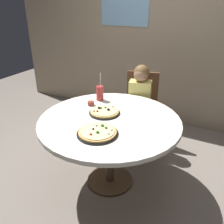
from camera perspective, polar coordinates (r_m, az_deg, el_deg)
The scene contains 9 objects.
ground_plane at distance 2.66m, azimuth -0.52°, elevation -16.14°, with size 8.00×8.00×0.00m, color slate.
wall_with_window at distance 3.60m, azimuth 13.07°, elevation 19.96°, with size 5.20×0.14×2.90m.
dining_table at distance 2.27m, azimuth -0.58°, elevation -3.56°, with size 1.34×1.34×0.75m.
chair_wooden at distance 3.07m, azimuth 6.91°, elevation 1.59°, with size 0.48×0.48×0.95m.
diner_child at distance 2.93m, azimuth 6.29°, elevation -0.64°, with size 0.33×0.43×1.08m.
pizza_veggie at distance 1.98m, azimuth -3.49°, elevation -4.93°, with size 0.35×0.35×0.05m.
pizza_cheese at distance 2.33m, azimuth -1.81°, elevation 0.03°, with size 0.30×0.30×0.05m.
soda_cup at distance 2.62m, azimuth -2.94°, elevation 4.56°, with size 0.08×0.08×0.31m.
sauce_bowl at distance 2.52m, azimuth -5.10°, elevation 2.07°, with size 0.07×0.07×0.04m, color brown.
Camera 1 is at (0.93, -1.75, 1.78)m, focal length 37.98 mm.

